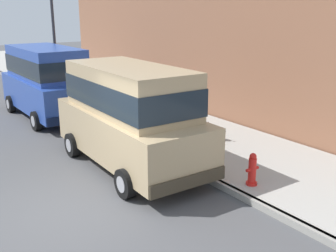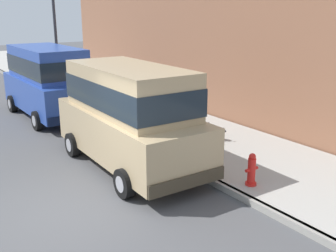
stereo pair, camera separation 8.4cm
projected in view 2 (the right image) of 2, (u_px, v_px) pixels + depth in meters
name	position (u px, v px, depth m)	size (l,w,h in m)	color
ground_plane	(66.00, 212.00, 7.83)	(80.00, 80.00, 0.00)	#4C4C4F
curb	(195.00, 172.00, 9.55)	(0.16, 64.00, 0.14)	gray
sidewalk	(249.00, 157.00, 10.53)	(3.60, 64.00, 0.14)	#A8A59E
car_tan_van	(129.00, 112.00, 9.73)	(2.20, 4.93, 2.52)	tan
car_blue_van	(48.00, 79.00, 14.41)	(2.18, 4.92, 2.52)	#28479E
dog_black	(214.00, 130.00, 11.64)	(0.36, 0.72, 0.49)	black
fire_hydrant	(252.00, 170.00, 8.59)	(0.34, 0.24, 0.72)	red
street_lamp	(55.00, 31.00, 16.83)	(0.36, 0.36, 4.42)	#2D2D33
building_facade	(196.00, 47.00, 14.93)	(0.50, 20.00, 4.89)	#8C5B42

